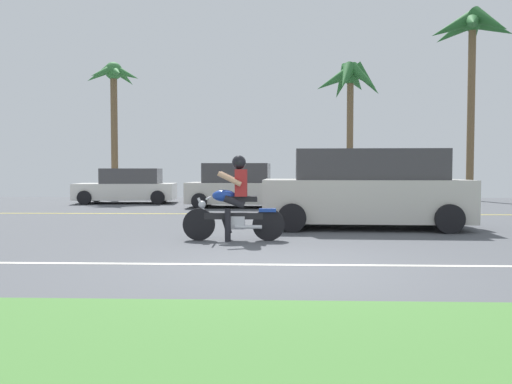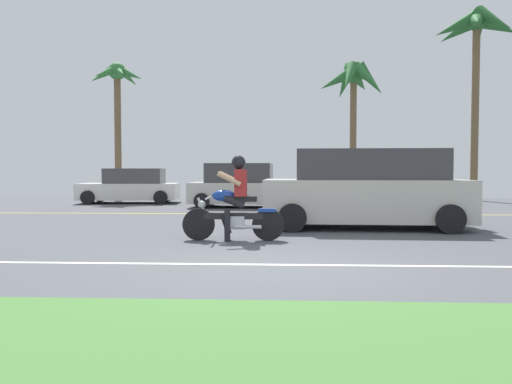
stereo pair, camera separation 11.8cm
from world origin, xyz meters
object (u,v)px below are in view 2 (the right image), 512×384
suv_nearby (366,190)px  parked_car_1 (244,187)px  motorcyclist (234,205)px  palm_tree_2 (354,86)px  palm_tree_0 (476,35)px  parked_car_0 (131,187)px  palm_tree_1 (117,86)px

suv_nearby → parked_car_1: 7.29m
motorcyclist → palm_tree_2: size_ratio=0.33×
motorcyclist → suv_nearby: suv_nearby is taller
suv_nearby → palm_tree_2: size_ratio=0.82×
motorcyclist → suv_nearby: size_ratio=0.40×
motorcyclist → palm_tree_2: bearing=71.8°
motorcyclist → suv_nearby: 3.77m
palm_tree_0 → palm_tree_2: (-5.53, -0.99, -2.36)m
suv_nearby → palm_tree_0: palm_tree_0 is taller
palm_tree_0 → palm_tree_2: palm_tree_0 is taller
suv_nearby → palm_tree_0: (6.67, 11.04, 6.47)m
suv_nearby → parked_car_0: suv_nearby is taller
parked_car_0 → parked_car_1: size_ratio=0.99×
motorcyclist → palm_tree_0: size_ratio=0.23×
motorcyclist → palm_tree_1: (-6.52, 12.96, 4.50)m
suv_nearby → motorcyclist: bearing=-141.4°
motorcyclist → palm_tree_0: bearing=54.3°
parked_car_1 → parked_car_0: bearing=156.6°
parked_car_0 → palm_tree_0: size_ratio=0.48×
suv_nearby → parked_car_1: suv_nearby is taller
motorcyclist → parked_car_1: size_ratio=0.47×
parked_car_1 → palm_tree_2: (4.53, 3.59, 4.27)m
motorcyclist → palm_tree_2: 13.75m
parked_car_1 → palm_tree_1: palm_tree_1 is taller
parked_car_1 → palm_tree_0: 12.89m
parked_car_1 → palm_tree_2: 7.18m
palm_tree_0 → palm_tree_1: bearing=-178.5°
parked_car_0 → palm_tree_2: palm_tree_2 is taller
suv_nearby → parked_car_1: (-3.39, 6.46, -0.15)m
palm_tree_2 → palm_tree_0: bearing=10.2°
motorcyclist → palm_tree_1: size_ratio=0.32×
palm_tree_2 → motorcyclist: bearing=-108.2°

